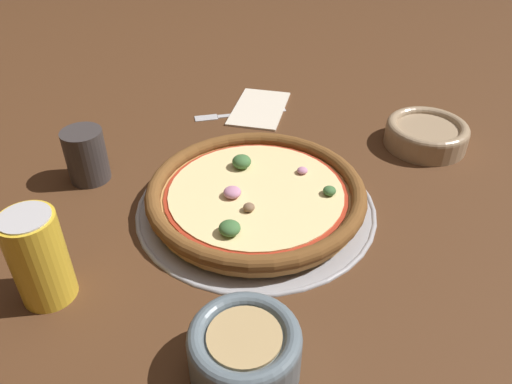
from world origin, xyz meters
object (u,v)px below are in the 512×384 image
napkin (259,108)px  beverage_can (39,258)px  bowl_near (245,349)px  drinking_cup (86,155)px  fork (235,115)px  pizza (256,194)px  pizza_tray (256,206)px  bowl_far (426,133)px

napkin → beverage_can: size_ratio=1.56×
bowl_near → drinking_cup: 0.44m
bowl_near → fork: size_ratio=0.64×
pizza → drinking_cup: drinking_cup is taller
pizza_tray → fork: pizza_tray is taller
pizza → bowl_near: size_ratio=2.76×
pizza_tray → bowl_near: bearing=158.4°
bowl_near → beverage_can: 0.27m
drinking_cup → napkin: size_ratio=0.45×
pizza_tray → pizza: pizza is taller
bowl_far → drinking_cup: 0.59m
pizza_tray → pizza: size_ratio=1.11×
drinking_cup → pizza: bearing=-125.1°
pizza_tray → bowl_far: size_ratio=2.51×
pizza_tray → fork: 0.30m
fork → beverage_can: (-0.37, 0.36, 0.06)m
bowl_near → bowl_far: bearing=-53.7°
napkin → fork: (-0.01, 0.05, -0.00)m
pizza → drinking_cup: 0.28m
bowl_near → bowl_far: bowl_near is taller
bowl_near → bowl_far: size_ratio=0.82×
drinking_cup → beverage_can: (-0.24, 0.07, 0.02)m
bowl_near → napkin: size_ratio=0.62×
pizza → fork: bearing=-11.2°
pizza → napkin: size_ratio=1.70×
pizza → pizza_tray: bearing=-77.7°
pizza → beverage_can: beverage_can is taller
bowl_near → pizza_tray: bearing=-21.6°
drinking_cup → napkin: bearing=-67.9°
fork → beverage_can: size_ratio=1.50×
fork → beverage_can: 0.52m
beverage_can → bowl_near: bearing=-132.6°
fork → beverage_can: bearing=53.3°
bowl_near → napkin: (0.56, -0.22, -0.03)m
bowl_far → beverage_can: (-0.15, 0.65, 0.04)m
drinking_cup → napkin: (0.14, -0.34, -0.04)m
drinking_cup → beverage_can: bearing=164.6°
napkin → beverage_can: (-0.38, 0.41, 0.06)m
bowl_far → napkin: size_ratio=0.75×
pizza → napkin: bearing=-20.4°
drinking_cup → napkin: 0.37m
bowl_far → beverage_can: 0.67m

